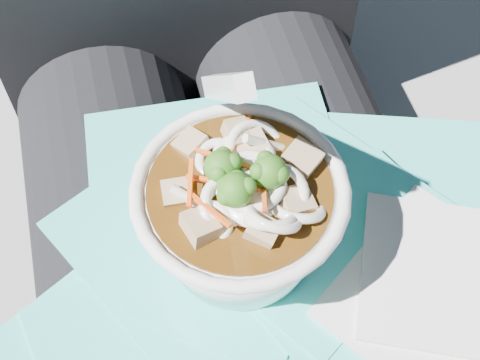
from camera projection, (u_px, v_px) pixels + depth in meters
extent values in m
cube|color=slate|center=(216.00, 281.00, 0.88)|extent=(1.06, 0.63, 0.43)
cylinder|color=black|center=(144.00, 318.00, 0.54)|extent=(0.16, 0.48, 0.16)
cylinder|color=black|center=(348.00, 269.00, 0.57)|extent=(0.16, 0.48, 0.16)
cube|color=#30C9BE|center=(384.00, 216.00, 0.50)|extent=(0.22, 0.23, 0.00)
cube|color=#30C9BE|center=(219.00, 182.00, 0.51)|extent=(0.21, 0.18, 0.00)
cube|color=#30C9BE|center=(313.00, 332.00, 0.45)|extent=(0.15, 0.14, 0.00)
cube|color=#30C9BE|center=(122.00, 327.00, 0.45)|extent=(0.19, 0.17, 0.00)
cube|color=#30C9BE|center=(229.00, 335.00, 0.44)|extent=(0.21, 0.17, 0.00)
cube|color=#30C9BE|center=(184.00, 250.00, 0.47)|extent=(0.20, 0.22, 0.00)
cube|color=#30C9BE|center=(238.00, 257.00, 0.47)|extent=(0.17, 0.18, 0.00)
cube|color=#30C9BE|center=(372.00, 279.00, 0.46)|extent=(0.21, 0.21, 0.00)
cube|color=#30C9BE|center=(303.00, 212.00, 0.49)|extent=(0.22, 0.22, 0.00)
cube|color=silver|center=(446.00, 303.00, 0.44)|extent=(0.18, 0.18, 0.00)
cube|color=silver|center=(445.00, 275.00, 0.45)|extent=(0.15, 0.15, 0.00)
torus|color=white|center=(240.00, 191.00, 0.41)|extent=(0.14, 0.14, 0.01)
cylinder|color=#3E2408|center=(240.00, 193.00, 0.41)|extent=(0.12, 0.12, 0.01)
torus|color=white|center=(262.00, 191.00, 0.41)|extent=(0.04, 0.04, 0.02)
torus|color=white|center=(252.00, 198.00, 0.40)|extent=(0.04, 0.04, 0.02)
torus|color=white|center=(227.00, 201.00, 0.39)|extent=(0.04, 0.03, 0.02)
torus|color=white|center=(257.00, 153.00, 0.42)|extent=(0.04, 0.05, 0.04)
torus|color=white|center=(237.00, 177.00, 0.40)|extent=(0.04, 0.04, 0.01)
torus|color=white|center=(224.00, 212.00, 0.40)|extent=(0.03, 0.04, 0.03)
torus|color=white|center=(297.00, 208.00, 0.40)|extent=(0.04, 0.03, 0.03)
torus|color=white|center=(274.00, 217.00, 0.39)|extent=(0.04, 0.04, 0.03)
torus|color=white|center=(236.00, 157.00, 0.41)|extent=(0.04, 0.04, 0.02)
torus|color=white|center=(278.00, 194.00, 0.40)|extent=(0.04, 0.04, 0.04)
torus|color=white|center=(211.00, 224.00, 0.39)|extent=(0.03, 0.03, 0.03)
torus|color=white|center=(250.00, 182.00, 0.40)|extent=(0.06, 0.06, 0.01)
torus|color=white|center=(269.00, 218.00, 0.39)|extent=(0.04, 0.04, 0.03)
torus|color=white|center=(218.00, 160.00, 0.42)|extent=(0.04, 0.04, 0.02)
torus|color=white|center=(247.00, 164.00, 0.41)|extent=(0.05, 0.05, 0.03)
cylinder|color=white|center=(189.00, 199.00, 0.40)|extent=(0.02, 0.02, 0.01)
cylinder|color=white|center=(246.00, 166.00, 0.41)|extent=(0.01, 0.04, 0.01)
cylinder|color=white|center=(265.00, 144.00, 0.42)|extent=(0.03, 0.01, 0.02)
cylinder|color=white|center=(245.00, 207.00, 0.39)|extent=(0.02, 0.01, 0.01)
cylinder|color=white|center=(251.00, 173.00, 0.41)|extent=(0.03, 0.02, 0.02)
cylinder|color=#689447|center=(269.00, 183.00, 0.40)|extent=(0.01, 0.01, 0.01)
sphere|color=#1F5613|center=(270.00, 172.00, 0.39)|extent=(0.02, 0.02, 0.02)
sphere|color=#1F5613|center=(280.00, 174.00, 0.39)|extent=(0.01, 0.01, 0.01)
sphere|color=#1F5613|center=(281.00, 174.00, 0.39)|extent=(0.01, 0.01, 0.01)
sphere|color=#1F5613|center=(259.00, 171.00, 0.39)|extent=(0.01, 0.01, 0.01)
sphere|color=#1F5613|center=(265.00, 159.00, 0.39)|extent=(0.01, 0.01, 0.01)
cylinder|color=#689447|center=(222.00, 178.00, 0.41)|extent=(0.01, 0.01, 0.01)
sphere|color=#1F5613|center=(221.00, 167.00, 0.40)|extent=(0.02, 0.02, 0.02)
sphere|color=#1F5613|center=(233.00, 162.00, 0.39)|extent=(0.01, 0.01, 0.01)
sphere|color=#1F5613|center=(229.00, 174.00, 0.39)|extent=(0.01, 0.01, 0.01)
sphere|color=#1F5613|center=(219.00, 174.00, 0.39)|extent=(0.01, 0.01, 0.01)
sphere|color=#1F5613|center=(223.00, 155.00, 0.40)|extent=(0.01, 0.01, 0.01)
cylinder|color=#689447|center=(235.00, 201.00, 0.40)|extent=(0.01, 0.01, 0.01)
sphere|color=#1F5613|center=(235.00, 190.00, 0.39)|extent=(0.02, 0.02, 0.02)
sphere|color=#1F5613|center=(226.00, 197.00, 0.38)|extent=(0.01, 0.01, 0.01)
sphere|color=#1F5613|center=(225.00, 184.00, 0.39)|extent=(0.01, 0.01, 0.01)
sphere|color=#1F5613|center=(248.00, 186.00, 0.38)|extent=(0.01, 0.01, 0.01)
sphere|color=#1F5613|center=(237.00, 179.00, 0.39)|extent=(0.01, 0.01, 0.01)
cube|color=#FB5915|center=(239.00, 138.00, 0.42)|extent=(0.03, 0.04, 0.02)
cube|color=#FB5915|center=(210.00, 210.00, 0.38)|extent=(0.02, 0.03, 0.00)
cube|color=#FB5915|center=(232.00, 216.00, 0.39)|extent=(0.04, 0.01, 0.01)
cube|color=#FB5915|center=(227.00, 160.00, 0.41)|extent=(0.04, 0.03, 0.01)
cube|color=#FB5915|center=(264.00, 190.00, 0.39)|extent=(0.01, 0.04, 0.02)
cube|color=#FB5915|center=(223.00, 182.00, 0.40)|extent=(0.04, 0.03, 0.01)
cube|color=#FB5915|center=(190.00, 183.00, 0.39)|extent=(0.01, 0.03, 0.01)
cube|color=#9D7D59|center=(302.00, 159.00, 0.41)|extent=(0.03, 0.03, 0.02)
cube|color=#9D7D59|center=(252.00, 149.00, 0.42)|extent=(0.02, 0.02, 0.01)
cube|color=#9D7D59|center=(238.00, 135.00, 0.42)|extent=(0.02, 0.02, 0.02)
cube|color=#9D7D59|center=(191.00, 145.00, 0.42)|extent=(0.03, 0.03, 0.02)
cube|color=#9D7D59|center=(177.00, 194.00, 0.40)|extent=(0.02, 0.02, 0.01)
cube|color=#9D7D59|center=(200.00, 227.00, 0.39)|extent=(0.02, 0.03, 0.02)
cube|color=#9D7D59|center=(263.00, 231.00, 0.39)|extent=(0.02, 0.02, 0.01)
cube|color=#9D7D59|center=(296.00, 202.00, 0.40)|extent=(0.02, 0.02, 0.02)
ellipsoid|color=white|center=(245.00, 199.00, 0.40)|extent=(0.03, 0.04, 0.01)
cube|color=white|center=(225.00, 87.00, 0.38)|extent=(0.01, 0.10, 0.11)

